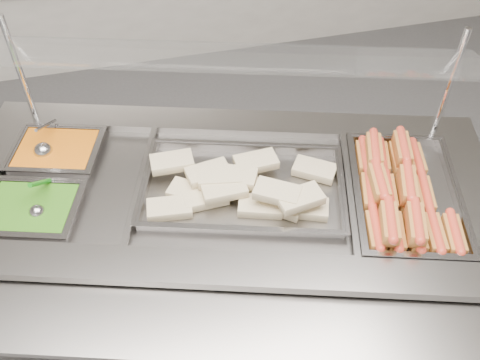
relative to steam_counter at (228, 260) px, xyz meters
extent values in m
cube|color=slate|center=(0.00, 0.00, -0.01)|extent=(1.78, 1.15, 0.80)
cube|color=gray|center=(-0.10, -0.31, 0.40)|extent=(1.69, 0.63, 0.03)
cube|color=gray|center=(0.10, 0.31, 0.40)|extent=(1.69, 0.63, 0.03)
cube|color=gray|center=(0.77, -0.24, 0.40)|extent=(0.27, 0.54, 0.03)
cube|color=black|center=(0.00, 0.00, 0.30)|extent=(1.58, 0.94, 0.02)
cube|color=gray|center=(0.38, -0.12, 0.41)|extent=(0.17, 0.51, 0.01)
cube|color=gray|center=(-0.26, 0.08, 0.41)|extent=(0.17, 0.51, 0.01)
cube|color=gray|center=(-0.14, -0.45, 0.37)|extent=(1.65, 0.71, 0.02)
cylinder|color=silver|center=(-0.60, 0.50, 0.62)|extent=(0.02, 0.02, 0.40)
cylinder|color=silver|center=(0.77, 0.07, 0.62)|extent=(0.02, 0.02, 0.40)
cube|color=silver|center=(0.06, 0.18, 0.77)|extent=(1.53, 0.71, 0.08)
cube|color=#C1550A|center=(-0.53, 0.30, 0.38)|extent=(0.31, 0.27, 0.08)
cube|color=#206A10|center=(-0.61, 0.05, 0.38)|extent=(0.31, 0.27, 0.08)
cube|color=#954C1F|center=(0.39, -0.29, 0.40)|extent=(0.08, 0.15, 0.05)
cylinder|color=#DA4227|center=(0.39, -0.29, 0.42)|extent=(0.07, 0.15, 0.03)
cube|color=#954C1F|center=(0.44, -0.14, 0.40)|extent=(0.09, 0.15, 0.05)
cylinder|color=#DA4227|center=(0.44, -0.14, 0.42)|extent=(0.08, 0.15, 0.03)
cube|color=#954C1F|center=(0.49, 0.02, 0.40)|extent=(0.09, 0.15, 0.05)
cylinder|color=#DA4227|center=(0.49, 0.02, 0.42)|extent=(0.07, 0.15, 0.03)
cube|color=#954C1F|center=(0.45, -0.31, 0.40)|extent=(0.09, 0.15, 0.05)
cylinder|color=#DA4227|center=(0.45, -0.31, 0.42)|extent=(0.08, 0.15, 0.03)
cube|color=#954C1F|center=(0.49, -0.15, 0.40)|extent=(0.09, 0.15, 0.05)
cylinder|color=#DA4227|center=(0.49, -0.15, 0.42)|extent=(0.07, 0.15, 0.03)
cube|color=#954C1F|center=(0.54, 0.00, 0.40)|extent=(0.09, 0.15, 0.05)
cylinder|color=#DA4227|center=(0.54, 0.00, 0.42)|extent=(0.08, 0.15, 0.03)
cube|color=#954C1F|center=(0.50, -0.32, 0.40)|extent=(0.08, 0.15, 0.05)
cylinder|color=#DA4227|center=(0.50, -0.32, 0.42)|extent=(0.07, 0.15, 0.03)
cube|color=#954C1F|center=(0.55, -0.17, 0.40)|extent=(0.09, 0.15, 0.05)
cylinder|color=#DA4227|center=(0.55, -0.17, 0.42)|extent=(0.07, 0.15, 0.03)
cube|color=#954C1F|center=(0.60, -0.02, 0.40)|extent=(0.08, 0.15, 0.05)
cylinder|color=#DA4227|center=(0.60, -0.02, 0.42)|extent=(0.07, 0.15, 0.03)
cube|color=#954C1F|center=(0.56, -0.34, 0.40)|extent=(0.08, 0.15, 0.05)
cylinder|color=#DA4227|center=(0.56, -0.34, 0.42)|extent=(0.07, 0.15, 0.03)
cube|color=#954C1F|center=(0.60, -0.19, 0.40)|extent=(0.09, 0.15, 0.05)
cylinder|color=#DA4227|center=(0.60, -0.19, 0.42)|extent=(0.07, 0.15, 0.03)
cube|color=#954C1F|center=(0.65, -0.03, 0.40)|extent=(0.08, 0.15, 0.05)
cylinder|color=#DA4227|center=(0.65, -0.03, 0.42)|extent=(0.07, 0.15, 0.03)
cube|color=#954C1F|center=(0.61, -0.36, 0.40)|extent=(0.09, 0.15, 0.05)
cylinder|color=#DA4227|center=(0.61, -0.36, 0.42)|extent=(0.07, 0.15, 0.03)
cube|color=#954C1F|center=(0.42, -0.30, 0.45)|extent=(0.09, 0.15, 0.05)
cylinder|color=#DA4227|center=(0.42, -0.30, 0.47)|extent=(0.08, 0.15, 0.03)
cube|color=#954C1F|center=(0.46, -0.14, 0.45)|extent=(0.08, 0.15, 0.05)
cylinder|color=#DA4227|center=(0.46, -0.14, 0.47)|extent=(0.06, 0.15, 0.03)
cube|color=#954C1F|center=(0.51, 0.00, 0.45)|extent=(0.09, 0.15, 0.05)
cylinder|color=#DA4227|center=(0.51, 0.00, 0.47)|extent=(0.08, 0.15, 0.03)
cube|color=#954C1F|center=(0.49, -0.32, 0.45)|extent=(0.09, 0.15, 0.05)
cylinder|color=#DA4227|center=(0.49, -0.32, 0.47)|extent=(0.08, 0.15, 0.03)
cube|color=#954C1F|center=(0.54, -0.17, 0.45)|extent=(0.09, 0.15, 0.05)
cylinder|color=#DA4227|center=(0.54, -0.17, 0.47)|extent=(0.08, 0.15, 0.03)
cube|color=#954C1F|center=(0.60, -0.02, 0.45)|extent=(0.09, 0.15, 0.05)
cylinder|color=#DA4227|center=(0.60, -0.02, 0.47)|extent=(0.07, 0.15, 0.03)
cube|color=tan|center=(0.15, -0.12, 0.41)|extent=(0.16, 0.15, 0.03)
cube|color=tan|center=(0.22, -0.15, 0.40)|extent=(0.16, 0.12, 0.03)
cube|color=tan|center=(0.30, 0.00, 0.41)|extent=(0.16, 0.14, 0.03)
cube|color=tan|center=(-0.19, -0.05, 0.40)|extent=(0.15, 0.09, 0.03)
cube|color=tan|center=(0.09, -0.11, 0.40)|extent=(0.16, 0.12, 0.03)
cube|color=tan|center=(-0.07, -0.03, 0.41)|extent=(0.14, 0.08, 0.03)
cube|color=tan|center=(0.04, 0.01, 0.41)|extent=(0.15, 0.10, 0.03)
cube|color=tan|center=(-0.12, 0.00, 0.40)|extent=(0.16, 0.14, 0.03)
cube|color=tan|center=(-0.01, -0.04, 0.43)|extent=(0.14, 0.08, 0.03)
cube|color=tan|center=(0.03, 0.00, 0.44)|extent=(0.16, 0.13, 0.03)
cube|color=tan|center=(-0.05, 0.04, 0.43)|extent=(0.15, 0.10, 0.03)
cube|color=tan|center=(0.11, 0.05, 0.44)|extent=(0.14, 0.08, 0.03)
cube|color=tan|center=(-0.15, 0.12, 0.44)|extent=(0.14, 0.08, 0.03)
cube|color=tan|center=(-0.02, 0.01, 0.44)|extent=(0.15, 0.10, 0.03)
cube|color=tan|center=(0.19, -0.16, 0.46)|extent=(0.15, 0.10, 0.03)
cube|color=tan|center=(0.13, -0.12, 0.46)|extent=(0.16, 0.14, 0.03)
sphere|color=#A1A1A5|center=(-0.57, 0.30, 0.42)|extent=(0.06, 0.06, 0.06)
cylinder|color=#A1A1A5|center=(-0.54, 0.37, 0.47)|extent=(0.06, 0.15, 0.09)
sphere|color=#A1A1A5|center=(-0.58, 0.02, 0.41)|extent=(0.05, 0.05, 0.05)
cylinder|color=#167414|center=(-0.56, 0.09, 0.47)|extent=(0.05, 0.12, 0.11)
camera|label=1|loc=(-0.25, -1.16, 1.65)|focal=40.00mm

